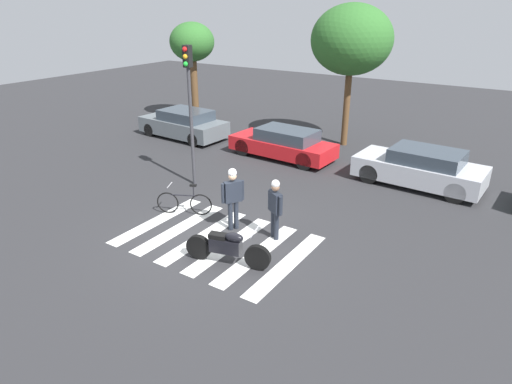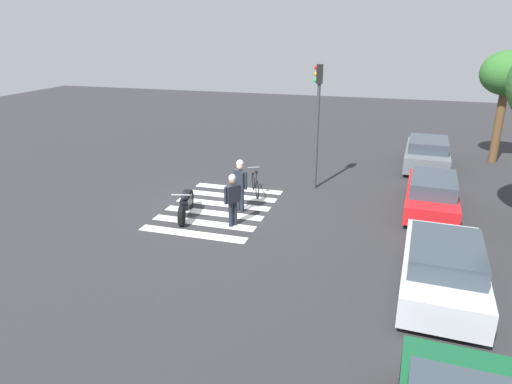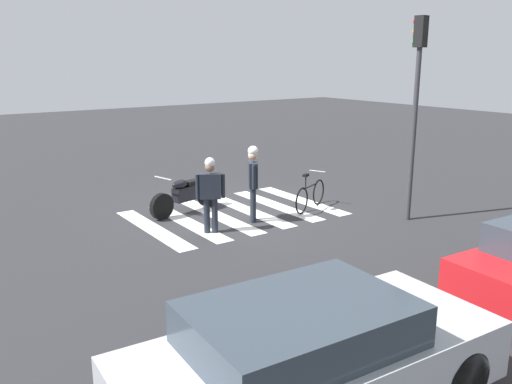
# 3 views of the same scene
# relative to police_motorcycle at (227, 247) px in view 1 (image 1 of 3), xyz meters

# --- Properties ---
(ground_plane) EXTENTS (60.00, 60.00, 0.00)m
(ground_plane) POSITION_rel_police_motorcycle_xyz_m (-0.96, 0.79, -0.46)
(ground_plane) COLOR #2B2B2D
(police_motorcycle) EXTENTS (2.21, 0.83, 1.05)m
(police_motorcycle) POSITION_rel_police_motorcycle_xyz_m (0.00, 0.00, 0.00)
(police_motorcycle) COLOR black
(police_motorcycle) RESTS_ON ground_plane
(leaning_bicycle) EXTENTS (1.61, 0.78, 1.01)m
(leaning_bicycle) POSITION_rel_police_motorcycle_xyz_m (-2.83, 1.60, -0.08)
(leaning_bicycle) COLOR black
(leaning_bicycle) RESTS_ON ground_plane
(officer_on_foot) EXTENTS (0.43, 0.61, 1.86)m
(officer_on_foot) POSITION_rel_police_motorcycle_xyz_m (-0.98, 1.62, 0.63)
(officer_on_foot) COLOR #1E232D
(officer_on_foot) RESTS_ON ground_plane
(officer_by_motorcycle) EXTENTS (0.58, 0.42, 1.75)m
(officer_by_motorcycle) POSITION_rel_police_motorcycle_xyz_m (0.31, 1.80, 0.54)
(officer_by_motorcycle) COLOR #1E232D
(officer_by_motorcycle) RESTS_ON ground_plane
(crosswalk_stripes) EXTENTS (4.95, 3.55, 0.01)m
(crosswalk_stripes) POSITION_rel_police_motorcycle_xyz_m (-0.96, 0.79, -0.46)
(crosswalk_stripes) COLOR silver
(crosswalk_stripes) RESTS_ON ground_plane
(car_grey_coupe) EXTENTS (4.44, 2.12, 1.36)m
(car_grey_coupe) POSITION_rel_police_motorcycle_xyz_m (-8.59, 8.10, 0.19)
(car_grey_coupe) COLOR black
(car_grey_coupe) RESTS_ON ground_plane
(car_red_convertible) EXTENTS (4.56, 1.92, 1.28)m
(car_red_convertible) POSITION_rel_police_motorcycle_xyz_m (-3.00, 8.01, 0.16)
(car_red_convertible) COLOR black
(car_red_convertible) RESTS_ON ground_plane
(car_silver_sedan) EXTENTS (4.49, 2.08, 1.37)m
(car_silver_sedan) POSITION_rel_police_motorcycle_xyz_m (2.62, 7.97, 0.20)
(car_silver_sedan) COLOR black
(car_silver_sedan) RESTS_ON ground_plane
(traffic_light_pole) EXTENTS (0.27, 0.34, 4.82)m
(traffic_light_pole) POSITION_rel_police_motorcycle_xyz_m (-4.21, 3.67, 2.73)
(traffic_light_pole) COLOR #38383D
(traffic_light_pole) RESTS_ON ground_plane
(street_tree_near) EXTENTS (2.36, 2.36, 5.16)m
(street_tree_near) POSITION_rel_police_motorcycle_xyz_m (-10.48, 11.21, 3.59)
(street_tree_near) COLOR brown
(street_tree_near) RESTS_ON ground_plane
(street_tree_mid) EXTENTS (3.47, 3.47, 6.10)m
(street_tree_mid) POSITION_rel_police_motorcycle_xyz_m (-1.61, 11.21, 4.13)
(street_tree_mid) COLOR brown
(street_tree_mid) RESTS_ON ground_plane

